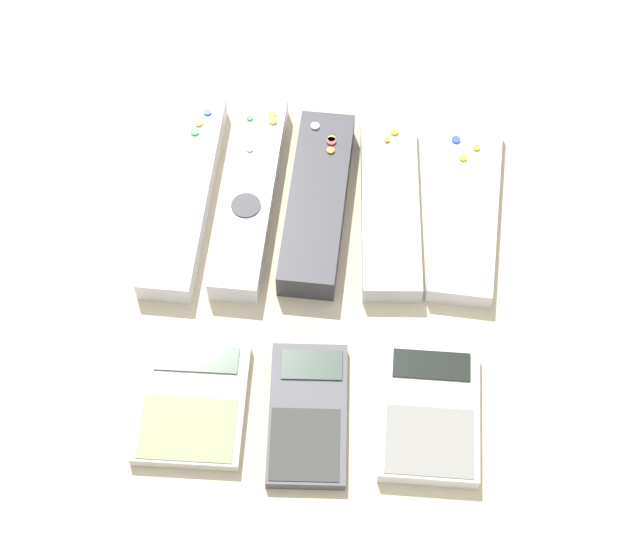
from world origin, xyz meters
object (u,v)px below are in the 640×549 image
remote_0 (184,194)px  remote_2 (317,202)px  remote_3 (390,205)px  calculator_1 (312,414)px  remote_1 (250,194)px  calculator_2 (430,413)px  calculator_0 (192,403)px  remote_4 (466,209)px

remote_0 → remote_2: remote_2 is taller
remote_3 → calculator_1: bearing=-108.1°
remote_3 → remote_1: bearing=175.6°
remote_1 → calculator_1: size_ratio=1.72×
remote_3 → calculator_2: bearing=-82.3°
remote_3 → calculator_2: (0.04, -0.20, -0.00)m
remote_0 → calculator_0: remote_0 is taller
remote_0 → calculator_0: bearing=-78.6°
remote_0 → calculator_1: remote_0 is taller
remote_3 → remote_4: bearing=-1.9°
remote_4 → calculator_0: 0.31m
remote_1 → calculator_1: (0.07, -0.21, -0.01)m
remote_3 → remote_0: bearing=177.1°
remote_0 → remote_3: size_ratio=1.10×
remote_2 → remote_4: size_ratio=0.96×
remote_1 → remote_2: bearing=-3.6°
calculator_0 → calculator_1: size_ratio=0.87×
remote_1 → calculator_1: 0.22m
remote_2 → remote_0: bearing=-178.8°
remote_1 → remote_3: remote_1 is taller
remote_1 → remote_3: 0.13m
remote_0 → remote_1: remote_1 is taller
remote_0 → remote_1: size_ratio=1.00×
remote_4 → calculator_0: bearing=-133.1°
remote_0 → remote_3: bearing=2.1°
remote_0 → remote_3: 0.19m
remote_0 → calculator_1: 0.25m
remote_0 → remote_3: remote_0 is taller
remote_4 → calculator_0: remote_4 is taller
remote_3 → calculator_2: size_ratio=1.67×
remote_2 → calculator_1: size_ratio=1.49×
remote_2 → remote_4: remote_2 is taller
remote_2 → calculator_2: size_ratio=1.61×
remote_4 → calculator_2: 0.21m
remote_0 → remote_4: size_ratio=1.11×
remote_2 → calculator_0: 0.22m
remote_1 → calculator_0: (-0.02, -0.21, -0.01)m
remote_0 → calculator_0: (0.04, -0.21, -0.00)m
calculator_0 → remote_1: bearing=82.4°
calculator_0 → calculator_1: bearing=-2.3°
remote_2 → remote_3: remote_2 is taller
remote_4 → remote_3: bearing=-174.7°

